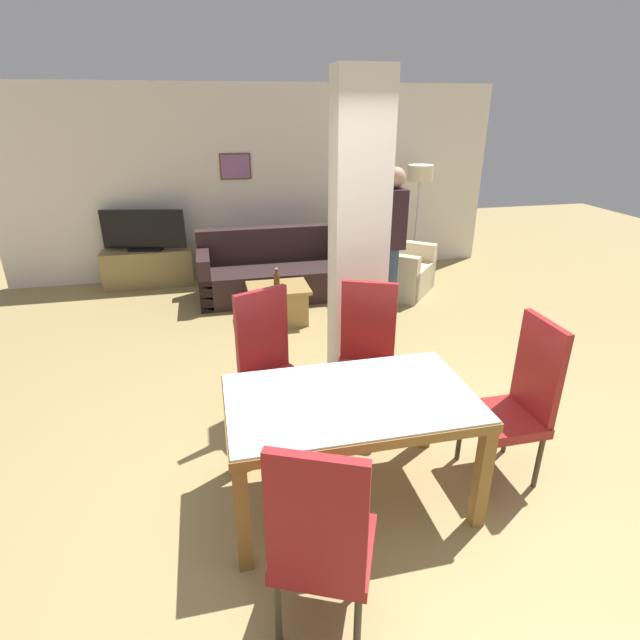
{
  "coord_description": "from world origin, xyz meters",
  "views": [
    {
      "loc": [
        -0.76,
        -2.49,
        2.41
      ],
      "look_at": [
        0.0,
        0.85,
        0.93
      ],
      "focal_mm": 28.0,
      "sensor_mm": 36.0,
      "label": 1
    }
  ],
  "objects_px": {
    "dining_table": "(350,419)",
    "standing_person": "(392,232)",
    "sofa": "(275,274)",
    "floor_lamp": "(420,182)",
    "dining_chair_near_left": "(321,539)",
    "bottle": "(277,280)",
    "tv_stand": "(149,268)",
    "dining_chair_head_right": "(519,398)",
    "tv_screen": "(144,231)",
    "dining_chair_far_right": "(366,352)",
    "armchair": "(394,271)",
    "coffee_table": "(279,304)",
    "dining_chair_far_left": "(270,362)"
  },
  "relations": [
    {
      "from": "dining_table",
      "to": "floor_lamp",
      "type": "bearing_deg",
      "value": 62.66
    },
    {
      "from": "dining_chair_near_left",
      "to": "coffee_table",
      "type": "xyz_separation_m",
      "value": [
        0.37,
        3.88,
        -0.37
      ]
    },
    {
      "from": "dining_chair_far_left",
      "to": "dining_chair_head_right",
      "type": "xyz_separation_m",
      "value": [
        1.56,
        -0.88,
        0.0
      ]
    },
    {
      "from": "dining_chair_near_left",
      "to": "coffee_table",
      "type": "relative_size",
      "value": 1.61
    },
    {
      "from": "dining_table",
      "to": "standing_person",
      "type": "bearing_deg",
      "value": 65.45
    },
    {
      "from": "dining_chair_far_left",
      "to": "armchair",
      "type": "xyz_separation_m",
      "value": [
        2.09,
        2.86,
        -0.31
      ]
    },
    {
      "from": "tv_stand",
      "to": "tv_screen",
      "type": "xyz_separation_m",
      "value": [
        -0.0,
        0.0,
        0.54
      ]
    },
    {
      "from": "coffee_table",
      "to": "armchair",
      "type": "bearing_deg",
      "value": 22.7
    },
    {
      "from": "floor_lamp",
      "to": "bottle",
      "type": "bearing_deg",
      "value": -146.8
    },
    {
      "from": "dining_table",
      "to": "floor_lamp",
      "type": "xyz_separation_m",
      "value": [
        2.34,
        4.53,
        0.75
      ]
    },
    {
      "from": "dining_chair_near_left",
      "to": "standing_person",
      "type": "relative_size",
      "value": 0.65
    },
    {
      "from": "coffee_table",
      "to": "bottle",
      "type": "distance_m",
      "value": 0.31
    },
    {
      "from": "dining_chair_near_left",
      "to": "sofa",
      "type": "relative_size",
      "value": 0.57
    },
    {
      "from": "dining_table",
      "to": "bottle",
      "type": "xyz_separation_m",
      "value": [
        -0.03,
        2.98,
        -0.08
      ]
    },
    {
      "from": "dining_table",
      "to": "dining_chair_far_right",
      "type": "bearing_deg",
      "value": 66.38
    },
    {
      "from": "dining_chair_far_right",
      "to": "dining_chair_near_left",
      "type": "height_order",
      "value": "same"
    },
    {
      "from": "sofa",
      "to": "bottle",
      "type": "relative_size",
      "value": 8.5
    },
    {
      "from": "dining_chair_far_right",
      "to": "floor_lamp",
      "type": "distance_m",
      "value": 4.22
    },
    {
      "from": "dining_chair_head_right",
      "to": "bottle",
      "type": "xyz_separation_m",
      "value": [
        -1.21,
        2.98,
        -0.07
      ]
    },
    {
      "from": "standing_person",
      "to": "dining_table",
      "type": "bearing_deg",
      "value": 157.36
    },
    {
      "from": "sofa",
      "to": "coffee_table",
      "type": "bearing_deg",
      "value": 84.07
    },
    {
      "from": "dining_chair_far_right",
      "to": "tv_screen",
      "type": "bearing_deg",
      "value": -38.79
    },
    {
      "from": "bottle",
      "to": "tv_stand",
      "type": "distance_m",
      "value": 2.4
    },
    {
      "from": "bottle",
      "to": "floor_lamp",
      "type": "bearing_deg",
      "value": 33.2
    },
    {
      "from": "armchair",
      "to": "dining_chair_near_left",
      "type": "bearing_deg",
      "value": 16.8
    },
    {
      "from": "dining_chair_far_right",
      "to": "standing_person",
      "type": "height_order",
      "value": "standing_person"
    },
    {
      "from": "bottle",
      "to": "standing_person",
      "type": "bearing_deg",
      "value": -0.28
    },
    {
      "from": "coffee_table",
      "to": "tv_screen",
      "type": "height_order",
      "value": "tv_screen"
    },
    {
      "from": "coffee_table",
      "to": "bottle",
      "type": "relative_size",
      "value": 3.01
    },
    {
      "from": "dining_table",
      "to": "dining_chair_near_left",
      "type": "distance_m",
      "value": 0.94
    },
    {
      "from": "dining_chair_near_left",
      "to": "bottle",
      "type": "height_order",
      "value": "dining_chair_near_left"
    },
    {
      "from": "floor_lamp",
      "to": "standing_person",
      "type": "bearing_deg",
      "value": -122.27
    },
    {
      "from": "dining_table",
      "to": "sofa",
      "type": "height_order",
      "value": "sofa"
    },
    {
      "from": "coffee_table",
      "to": "standing_person",
      "type": "bearing_deg",
      "value": -1.91
    },
    {
      "from": "sofa",
      "to": "dining_chair_far_right",
      "type": "bearing_deg",
      "value": 95.61
    },
    {
      "from": "sofa",
      "to": "tv_screen",
      "type": "relative_size",
      "value": 1.8
    },
    {
      "from": "dining_chair_far_right",
      "to": "standing_person",
      "type": "relative_size",
      "value": 0.65
    },
    {
      "from": "dining_chair_far_right",
      "to": "dining_chair_near_left",
      "type": "distance_m",
      "value": 1.9
    },
    {
      "from": "tv_stand",
      "to": "dining_chair_head_right",
      "type": "bearing_deg",
      "value": -59.29
    },
    {
      "from": "sofa",
      "to": "coffee_table",
      "type": "relative_size",
      "value": 2.83
    },
    {
      "from": "dining_chair_head_right",
      "to": "tv_screen",
      "type": "xyz_separation_m",
      "value": [
        -2.82,
        4.74,
        0.2
      ]
    },
    {
      "from": "dining_chair_head_right",
      "to": "bottle",
      "type": "relative_size",
      "value": 4.83
    },
    {
      "from": "dining_chair_far_right",
      "to": "dining_chair_head_right",
      "type": "height_order",
      "value": "same"
    },
    {
      "from": "bottle",
      "to": "standing_person",
      "type": "distance_m",
      "value": 1.48
    },
    {
      "from": "sofa",
      "to": "standing_person",
      "type": "relative_size",
      "value": 1.15
    },
    {
      "from": "armchair",
      "to": "coffee_table",
      "type": "relative_size",
      "value": 1.69
    },
    {
      "from": "dining_table",
      "to": "tv_stand",
      "type": "distance_m",
      "value": 5.03
    },
    {
      "from": "dining_table",
      "to": "tv_stand",
      "type": "height_order",
      "value": "dining_table"
    },
    {
      "from": "dining_chair_far_left",
      "to": "dining_chair_near_left",
      "type": "xyz_separation_m",
      "value": [
        -0.0,
        -1.74,
        0.0
      ]
    },
    {
      "from": "dining_chair_far_right",
      "to": "armchair",
      "type": "height_order",
      "value": "dining_chair_far_right"
    }
  ]
}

